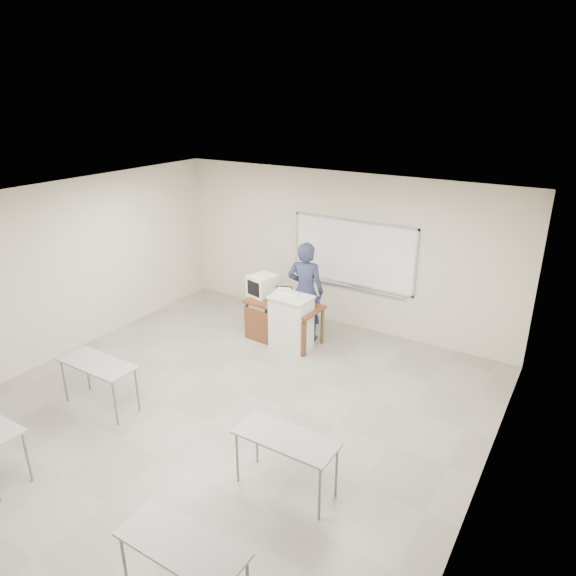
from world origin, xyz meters
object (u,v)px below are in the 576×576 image
Objects in this scene: laptop at (284,297)px; keyboard at (286,293)px; instructor_desk at (281,316)px; podium at (291,322)px; whiteboard at (353,254)px; mouse at (305,312)px; crt_monitor at (263,285)px; presenter at (306,291)px.

keyboard is at bearing -70.25° from laptop.
podium reaches higher than instructor_desk.
laptop reaches higher than instructor_desk.
podium is at bearing -109.46° from whiteboard.
instructor_desk is at bearing 174.86° from keyboard.
laptop reaches higher than mouse.
keyboard is (0.66, -0.22, 0.07)m from crt_monitor.
mouse is (0.29, -0.02, 0.27)m from podium.
instructor_desk is 1.40× the size of podium.
crt_monitor is at bearing 163.63° from laptop.
whiteboard is 1.62m from mouse.
crt_monitor is at bearing -139.55° from whiteboard.
whiteboard reaches higher than laptop.
whiteboard is 1.76× the size of instructor_desk.
podium is 0.54× the size of presenter.
laptop is at bearing 139.32° from podium.
instructor_desk is at bearing 44.97° from presenter.
mouse is at bearing -6.13° from instructor_desk.
laptop is 0.65× the size of keyboard.
podium is at bearing -6.57° from crt_monitor.
crt_monitor is at bearing -0.11° from presenter.
presenter is at bearing 61.11° from instructor_desk.
mouse is at bearing -98.17° from whiteboard.
whiteboard is at bearing 31.83° from laptop.
whiteboard reaches higher than podium.
presenter is (0.16, 0.41, -0.08)m from keyboard.
laptop is at bearing 113.74° from instructor_desk.
whiteboard is at bearing 54.37° from crt_monitor.
presenter reaches higher than laptop.
presenter is (0.36, 0.16, 0.13)m from laptop.
instructor_desk is 13.67× the size of mouse.
presenter reaches higher than instructor_desk.
presenter is (0.01, 0.49, 0.43)m from podium.
instructor_desk is 3.04× the size of keyboard.
crt_monitor is 0.47m from laptop.
whiteboard is at bearing 72.58° from podium.
whiteboard is 1.81m from instructor_desk.
keyboard is (0.11, 0.02, 0.47)m from instructor_desk.
instructor_desk is 0.27m from podium.
keyboard is at bearing 11.10° from instructor_desk.
instructor_desk is 0.64m from presenter.
laptop is at bearing 17.45° from crt_monitor.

